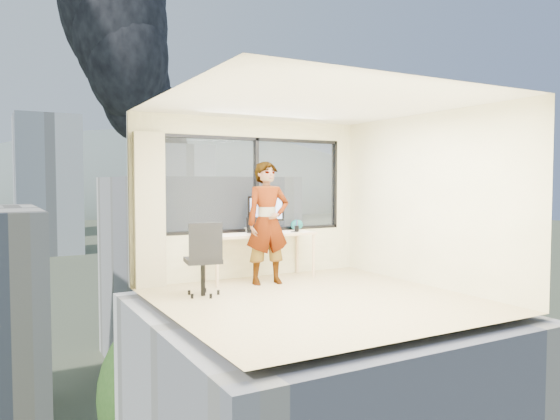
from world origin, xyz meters
TOP-DOWN VIEW (x-y plane):
  - floor at (0.00, 0.00)m, footprint 4.00×4.00m
  - ceiling at (0.00, 0.00)m, footprint 4.00×4.00m
  - wall_front at (0.00, -2.00)m, footprint 4.00×0.01m
  - wall_left at (-2.00, 0.00)m, footprint 0.01×4.00m
  - wall_right at (2.00, 0.00)m, footprint 0.01×4.00m
  - window_wall at (0.05, 2.00)m, footprint 3.30×0.16m
  - curtain at (-1.72, 1.88)m, footprint 0.45×0.14m
  - desk at (0.00, 1.66)m, footprint 1.80×0.60m
  - chair at (-1.24, 0.95)m, footprint 0.62×0.62m
  - person at (-0.05, 1.29)m, footprint 0.73×0.53m
  - monitor at (0.18, 1.80)m, footprint 0.61×0.29m
  - game_console at (0.02, 1.90)m, footprint 0.29×0.25m
  - laptop at (0.01, 1.67)m, footprint 0.39×0.41m
  - cellphone at (0.57, 1.54)m, footprint 0.12×0.09m
  - pen_cup at (0.67, 1.64)m, footprint 0.10×0.10m
  - handbag at (0.80, 1.85)m, footprint 0.25×0.16m
  - exterior_ground at (0.00, 120.00)m, footprint 400.00×400.00m
  - near_bldg_b at (12.00, 38.00)m, footprint 14.00×13.00m
  - near_bldg_c at (30.00, 28.00)m, footprint 12.00×10.00m
  - far_tower_b at (8.00, 120.00)m, footprint 13.00×13.00m
  - far_tower_c at (45.00, 140.00)m, footprint 15.00×15.00m
  - hill_b at (100.00, 320.00)m, footprint 300.00×220.00m
  - tree_b at (4.00, 18.00)m, footprint 7.60×7.60m
  - tree_c at (22.00, 40.00)m, footprint 8.40×8.40m
  - smoke_plume_b at (55.00, 170.00)m, footprint 30.00×18.00m

SIDE VIEW (x-z plane):
  - exterior_ground at x=0.00m, z-range -14.02..-13.98m
  - hill_b at x=100.00m, z-range -62.00..34.00m
  - tree_b at x=4.00m, z-range -14.00..-5.00m
  - near_bldg_c at x=30.00m, z-range -14.00..-4.00m
  - tree_c at x=22.00m, z-range -14.00..-4.00m
  - near_bldg_b at x=12.00m, z-range -14.00..2.00m
  - far_tower_c at x=45.00m, z-range -14.00..12.00m
  - floor at x=0.00m, z-range -0.01..0.01m
  - desk at x=0.00m, z-range 0.00..0.75m
  - chair at x=-1.24m, z-range 0.00..1.05m
  - cellphone at x=0.57m, z-range 0.75..0.76m
  - game_console at x=0.02m, z-range 0.75..0.82m
  - pen_cup at x=0.67m, z-range 0.75..0.84m
  - handbag at x=0.80m, z-range 0.75..0.93m
  - laptop at x=0.01m, z-range 0.75..0.98m
  - person at x=-0.05m, z-range 0.00..1.88m
  - far_tower_b at x=8.00m, z-range -14.00..16.00m
  - monitor at x=0.18m, z-range 0.75..1.35m
  - curtain at x=-1.72m, z-range 0.00..2.30m
  - wall_front at x=0.00m, z-range 0.00..2.60m
  - wall_left at x=-2.00m, z-range 0.00..2.60m
  - wall_right at x=2.00m, z-range 0.00..2.60m
  - window_wall at x=0.05m, z-range 0.75..2.30m
  - ceiling at x=0.00m, z-range 2.60..2.60m
  - smoke_plume_b at x=55.00m, z-range -8.00..62.00m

